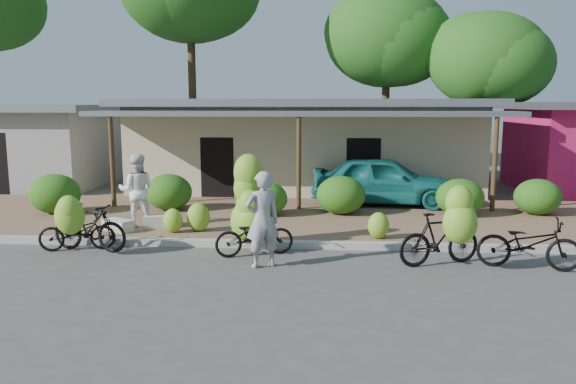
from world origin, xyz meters
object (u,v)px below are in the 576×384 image
object	(u,v)px
bike_center	(251,214)
sack_near	(161,221)
bike_right	(446,232)
teal_van	(384,180)
bystander	(137,190)
tree_center_right	(383,36)
bike_far_right	(529,244)
vendor	(262,219)
bike_left	(87,225)
bike_far_left	(75,228)
sack_far	(118,225)
tree_near_right	(482,58)

from	to	relation	value
bike_center	sack_near	size ratio (longest dim) A/B	2.50
bike_center	bike_right	bearing A→B (deg)	-122.48
bike_center	teal_van	size ratio (longest dim) A/B	0.49
bystander	tree_center_right	bearing A→B (deg)	-133.09
bike_far_right	vendor	distance (m)	5.21
bike_left	sack_near	xyz separation A→B (m)	(1.01, 2.05, -0.33)
bike_right	bystander	distance (m)	7.64
vendor	bike_right	bearing A→B (deg)	156.50
bike_far_left	teal_van	bearing A→B (deg)	-65.72
bike_right	vendor	xyz separation A→B (m)	(-3.58, -0.20, 0.24)
tree_center_right	teal_van	size ratio (longest dim) A/B	1.93
bike_far_right	sack_far	bearing A→B (deg)	88.46
bike_left	vendor	distance (m)	4.03
bike_right	bike_far_right	bearing A→B (deg)	-110.72
bike_left	teal_van	bearing A→B (deg)	-38.81
bike_far_left	tree_center_right	bearing A→B (deg)	-41.53
tree_near_right	bystander	bearing A→B (deg)	-135.25
sack_near	bystander	world-z (taller)	bystander
tree_center_right	teal_van	world-z (taller)	tree_center_right
bike_center	tree_near_right	bearing A→B (deg)	-51.71
bystander	bike_center	bearing A→B (deg)	135.09
sack_near	vendor	xyz separation A→B (m)	(2.91, -2.89, 0.69)
bike_far_right	vendor	bearing A→B (deg)	104.28
sack_near	tree_near_right	bearing A→B (deg)	46.56
bike_far_right	teal_van	xyz separation A→B (m)	(-2.19, 6.29, 0.36)
tree_center_right	sack_far	xyz separation A→B (m)	(-7.56, -13.76, -6.02)
tree_near_right	vendor	xyz separation A→B (m)	(-7.73, -14.12, -4.16)
tree_near_right	sack_near	xyz separation A→B (m)	(-10.64, -11.24, -4.85)
bike_left	bystander	bearing A→B (deg)	1.41
vendor	tree_center_right	bearing A→B (deg)	-129.69
sack_near	vendor	distance (m)	4.16
bike_far_left	sack_near	size ratio (longest dim) A/B	2.01
teal_van	tree_center_right	bearing A→B (deg)	1.36
bike_far_right	teal_van	distance (m)	6.67
bike_center	bike_right	xyz separation A→B (m)	(3.96, -0.89, -0.12)
bike_far_right	bike_right	bearing A→B (deg)	102.67
tree_center_right	sack_far	distance (m)	16.82
bike_right	tree_center_right	bearing A→B (deg)	-22.10
bike_left	sack_far	world-z (taller)	bike_left
bike_left	bike_far_right	bearing A→B (deg)	-82.03
sack_far	bystander	size ratio (longest dim) A/B	0.41
sack_far	bystander	distance (m)	1.03
tree_near_right	bike_right	bearing A→B (deg)	-106.60
sack_far	bike_far_right	bearing A→B (deg)	-13.37
tree_center_right	sack_near	world-z (taller)	tree_center_right
bike_left	bike_far_right	xyz separation A→B (m)	(9.11, -0.62, -0.09)
bike_far_right	sack_near	world-z (taller)	bike_far_right
bike_center	sack_near	bearing A→B (deg)	34.78
tree_near_right	teal_van	distance (m)	9.92
bike_left	bystander	distance (m)	2.20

